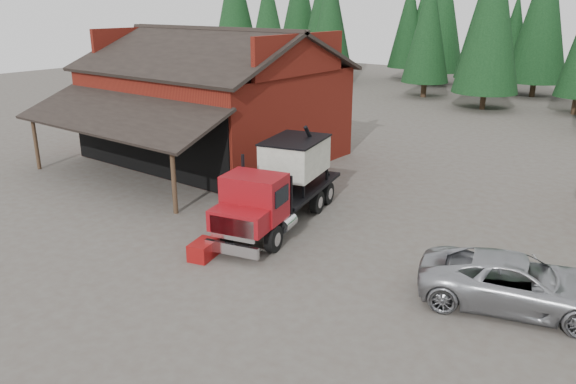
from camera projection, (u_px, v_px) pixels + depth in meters
The scene contains 8 objects.
ground at pixel (241, 267), 18.77m from camera, with size 120.00×120.00×0.00m, color #4E443D.
red_barn at pixel (214, 109), 31.70m from camera, with size 12.80×13.63×7.18m.
conifer_backdrop at pixel (558, 101), 50.19m from camera, with size 76.00×16.00×16.00m, color black, non-canonical shape.
near_pine_a at pixel (268, 26), 50.44m from camera, with size 4.40×4.40×11.40m.
near_pine_d at pixel (492, 16), 44.16m from camera, with size 5.28×5.28×13.40m.
feed_truck at pixel (281, 182), 22.08m from camera, with size 4.00×8.33×3.64m.
silver_car at pixel (517, 283), 16.12m from camera, with size 2.53×5.49×1.53m, color #9D9FA4.
equip_box at pixel (203, 250), 19.38m from camera, with size 0.70×1.10×0.60m, color maroon.
Camera 1 is at (11.65, -12.43, 8.41)m, focal length 35.00 mm.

